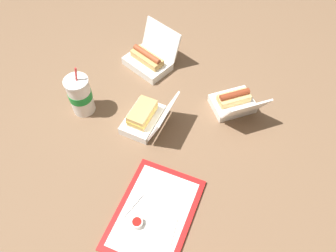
{
  "coord_description": "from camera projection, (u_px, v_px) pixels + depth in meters",
  "views": [
    {
      "loc": [
        -0.71,
        -0.18,
        1.12
      ],
      "look_at": [
        0.04,
        -0.02,
        0.05
      ],
      "focal_mm": 35.0,
      "sensor_mm": 36.0,
      "label": 1
    }
  ],
  "objects": [
    {
      "name": "clamshell_sandwich_front",
      "position": [
        145.0,
        117.0,
        1.35
      ],
      "size": [
        0.23,
        0.22,
        0.16
      ],
      "color": "white",
      "rests_on": "ground_plane"
    },
    {
      "name": "plastic_fork",
      "position": [
        133.0,
        205.0,
        1.16
      ],
      "size": [
        0.1,
        0.06,
        0.0
      ],
      "primitive_type": "cube",
      "rotation": [
        0.0,
        0.0,
        -0.43
      ],
      "color": "white",
      "rests_on": "food_tray"
    },
    {
      "name": "napkin_stack",
      "position": [
        160.0,
        229.0,
        1.11
      ],
      "size": [
        0.1,
        0.1,
        0.0
      ],
      "primitive_type": "cube",
      "rotation": [
        0.0,
        0.0,
        -0.04
      ],
      "color": "white",
      "rests_on": "food_tray"
    },
    {
      "name": "clamshell_hotdog_center",
      "position": [
        234.0,
        103.0,
        1.4
      ],
      "size": [
        0.26,
        0.25,
        0.16
      ],
      "color": "white",
      "rests_on": "ground_plane"
    },
    {
      "name": "ketchup_cup",
      "position": [
        138.0,
        223.0,
        1.11
      ],
      "size": [
        0.04,
        0.04,
        0.02
      ],
      "color": "white",
      "rests_on": "food_tray"
    },
    {
      "name": "food_tray",
      "position": [
        154.0,
        214.0,
        1.15
      ],
      "size": [
        0.41,
        0.32,
        0.01
      ],
      "color": "red",
      "rests_on": "ground_plane"
    },
    {
      "name": "ground_plane",
      "position": [
        161.0,
        140.0,
        1.34
      ],
      "size": [
        3.2,
        3.2,
        0.0
      ],
      "primitive_type": "plane",
      "color": "brown"
    },
    {
      "name": "clamshell_hotdog_back",
      "position": [
        149.0,
        59.0,
        1.56
      ],
      "size": [
        0.27,
        0.28,
        0.18
      ],
      "color": "white",
      "rests_on": "ground_plane"
    },
    {
      "name": "soda_cup_right",
      "position": [
        80.0,
        95.0,
        1.36
      ],
      "size": [
        0.1,
        0.1,
        0.24
      ],
      "color": "white",
      "rests_on": "ground_plane"
    }
  ]
}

